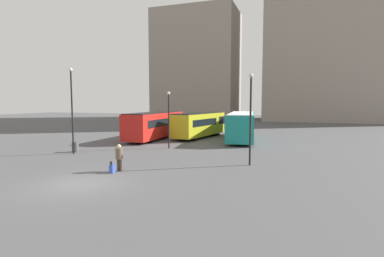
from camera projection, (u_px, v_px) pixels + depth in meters
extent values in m
plane|color=#4C4C4F|center=(81.00, 184.00, 14.99)|extent=(160.00, 160.00, 0.00)
cube|color=gray|center=(197.00, 66.00, 73.76)|extent=(19.61, 13.39, 25.94)
cube|color=gray|center=(338.00, 16.00, 62.79)|extent=(28.96, 16.70, 44.08)
cube|color=red|center=(156.00, 125.00, 33.31)|extent=(2.67, 10.80, 2.60)
cube|color=black|center=(171.00, 119.00, 37.45)|extent=(2.59, 2.01, 0.99)
cube|color=black|center=(152.00, 122.00, 32.36)|extent=(2.64, 6.93, 0.78)
cube|color=black|center=(155.00, 113.00, 33.19)|extent=(2.46, 10.59, 0.08)
cylinder|color=black|center=(167.00, 132.00, 36.56)|extent=(2.43, 0.98, 0.94)
cylinder|color=black|center=(142.00, 138.00, 30.25)|extent=(2.43, 0.98, 0.94)
cube|color=gold|center=(199.00, 124.00, 34.43)|extent=(3.94, 9.45, 2.46)
cube|color=black|center=(213.00, 120.00, 37.68)|extent=(2.71, 2.08, 0.94)
cube|color=black|center=(196.00, 122.00, 33.68)|extent=(3.41, 6.20, 0.74)
cube|color=black|center=(199.00, 113.00, 34.32)|extent=(3.72, 9.24, 0.08)
cylinder|color=black|center=(210.00, 131.00, 37.00)|extent=(2.47, 1.43, 1.05)
cylinder|color=black|center=(187.00, 135.00, 32.04)|extent=(2.47, 1.43, 1.05)
cube|color=#19847F|center=(241.00, 126.00, 32.12)|extent=(4.01, 11.18, 2.59)
cube|color=black|center=(243.00, 120.00, 36.46)|extent=(2.87, 2.34, 0.98)
cube|color=black|center=(241.00, 123.00, 31.13)|extent=(3.52, 7.28, 0.78)
cube|color=white|center=(242.00, 113.00, 32.00)|extent=(3.78, 10.93, 0.08)
cylinder|color=black|center=(242.00, 133.00, 35.52)|extent=(2.59, 1.24, 0.92)
cylinder|color=black|center=(240.00, 140.00, 28.91)|extent=(2.59, 1.24, 0.92)
cylinder|color=#4C3828|center=(118.00, 165.00, 17.69)|extent=(0.16, 0.16, 0.73)
cylinder|color=#4C3828|center=(121.00, 165.00, 17.67)|extent=(0.16, 0.16, 0.73)
cylinder|color=brown|center=(119.00, 154.00, 17.62)|extent=(0.47, 0.47, 0.64)
sphere|color=beige|center=(119.00, 146.00, 17.58)|extent=(0.24, 0.24, 0.24)
cube|color=#334CB2|center=(112.00, 169.00, 17.29)|extent=(0.28, 0.40, 0.48)
cube|color=black|center=(111.00, 163.00, 17.13)|extent=(0.13, 0.04, 0.22)
cylinder|color=black|center=(72.00, 113.00, 23.36)|extent=(0.12, 0.12, 6.48)
sphere|color=beige|center=(71.00, 70.00, 23.06)|extent=(0.28, 0.28, 0.28)
cylinder|color=black|center=(250.00, 122.00, 19.15)|extent=(0.12, 0.12, 5.66)
sphere|color=beige|center=(251.00, 76.00, 18.89)|extent=(0.28, 0.28, 0.28)
cylinder|color=black|center=(169.00, 121.00, 26.18)|extent=(0.12, 0.12, 4.75)
sphere|color=beige|center=(169.00, 93.00, 25.96)|extent=(0.28, 0.28, 0.28)
cylinder|color=#47474C|center=(75.00, 147.00, 24.41)|extent=(0.52, 0.52, 0.85)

